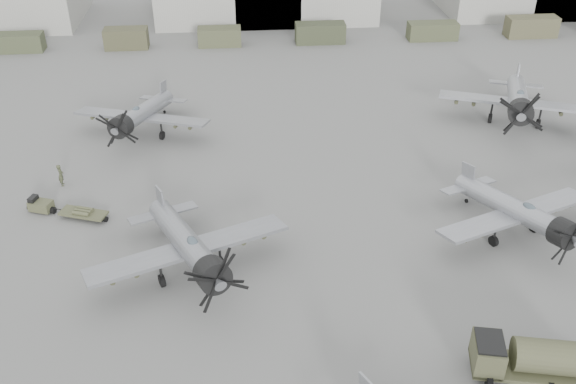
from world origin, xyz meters
The scene contains 14 objects.
ground centered at (0.00, 0.00, 0.00)m, with size 220.00×220.00×0.00m, color #525250.
support_truck_1 centered at (-29.38, 50.00, 1.03)m, with size 6.48×2.20×2.06m, color #3B412A.
support_truck_2 centered at (-16.76, 50.00, 1.16)m, with size 4.95×2.20×2.32m, color #3E3E29.
support_truck_3 centered at (-6.03, 50.00, 1.05)m, with size 4.99×2.20×2.11m, color #42452D.
support_truck_4 centered at (5.80, 50.00, 1.16)m, with size 5.84×2.20×2.32m, color #333824.
support_truck_5 centered at (19.35, 50.00, 1.02)m, with size 5.89×2.20×2.04m, color #3F442C.
support_truck_6 centered at (31.52, 50.00, 1.21)m, with size 6.10×2.20×2.41m, color #494730.
aircraft_mid_1 centered at (-7.51, 7.87, 2.31)m, with size 12.49×11.30×5.08m.
aircraft_mid_2 centered at (13.90, 10.03, 2.14)m, with size 11.63×10.51×4.71m.
aircraft_far_0 centered at (-12.61, 27.09, 2.14)m, with size 11.74×10.57×4.70m.
aircraft_far_1 centered at (20.30, 26.59, 2.49)m, with size 13.54×12.23×5.47m.
fuel_tanker centered at (10.16, -1.67, 1.44)m, with size 6.79×3.46×2.50m.
tug_trailer centered at (-17.38, 15.73, 0.44)m, with size 5.85×2.97×1.17m.
ground_crew centered at (-17.86, 19.66, 0.88)m, with size 0.65×0.42×1.77m, color #3C412A.
Camera 1 is at (-4.23, -23.27, 25.77)m, focal length 40.00 mm.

